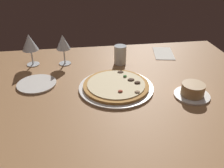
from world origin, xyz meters
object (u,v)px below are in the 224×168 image
object	(u,v)px
wine_glass_far	(63,43)
paper_menu	(163,53)
ramekin_on_saucer	(193,91)
wine_glass_near	(30,43)
pizza_main	(116,86)
water_glass	(120,56)
side_plate	(37,84)

from	to	relation	value
wine_glass_far	paper_menu	bearing A→B (deg)	-174.02
ramekin_on_saucer	wine_glass_far	world-z (taller)	wine_glass_far
wine_glass_near	paper_menu	bearing A→B (deg)	-176.43
ramekin_on_saucer	paper_menu	distance (cm)	47.07
pizza_main	ramekin_on_saucer	distance (cm)	32.88
wine_glass_far	ramekin_on_saucer	bearing A→B (deg)	143.06
wine_glass_near	water_glass	bearing A→B (deg)	173.49
paper_menu	ramekin_on_saucer	bearing A→B (deg)	96.74
pizza_main	water_glass	size ratio (longest dim) A/B	3.30
ramekin_on_saucer	wine_glass_near	distance (cm)	83.48
pizza_main	paper_menu	distance (cm)	49.77
water_glass	paper_menu	world-z (taller)	water_glass
ramekin_on_saucer	wine_glass_far	bearing A→B (deg)	-36.94
wine_glass_far	pizza_main	bearing A→B (deg)	127.95
wine_glass_near	paper_menu	distance (cm)	75.84
wine_glass_far	wine_glass_near	size ratio (longest dim) A/B	0.96
ramekin_on_saucer	wine_glass_near	world-z (taller)	wine_glass_near
pizza_main	side_plate	xyz separation A→B (cm)	(35.81, -8.60, -0.75)
ramekin_on_saucer	wine_glass_near	bearing A→B (deg)	-30.61
wine_glass_near	ramekin_on_saucer	bearing A→B (deg)	149.39
wine_glass_far	side_plate	xyz separation A→B (cm)	(12.46, 21.34, -11.36)
side_plate	paper_menu	bearing A→B (deg)	-158.69
pizza_main	wine_glass_near	distance (cm)	52.25
wine_glass_far	paper_menu	distance (cm)	59.19
pizza_main	paper_menu	size ratio (longest dim) A/B	1.75
water_glass	side_plate	xyz separation A→B (cm)	(42.15, 17.38, -3.87)
water_glass	wine_glass_far	bearing A→B (deg)	-7.59
water_glass	paper_menu	bearing A→B (deg)	-160.37
wine_glass_far	side_plate	size ratio (longest dim) A/B	0.91
pizza_main	side_plate	distance (cm)	36.83
paper_menu	wine_glass_far	bearing A→B (deg)	16.84
side_plate	paper_menu	size ratio (longest dim) A/B	0.94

